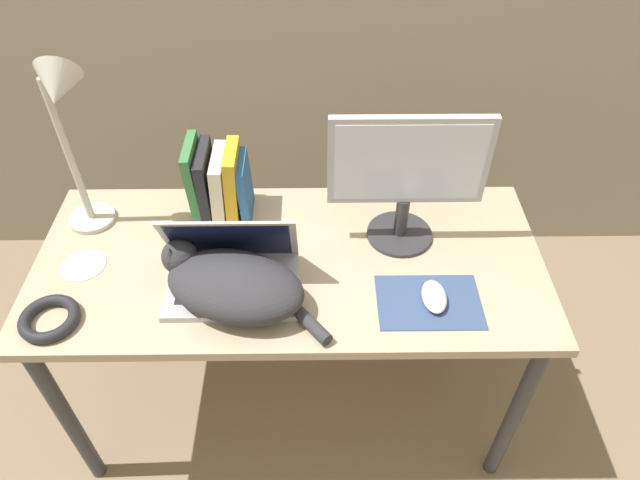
{
  "coord_description": "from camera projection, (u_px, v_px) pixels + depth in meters",
  "views": [
    {
      "loc": [
        0.07,
        -0.77,
        1.82
      ],
      "look_at": [
        0.08,
        0.27,
        0.82
      ],
      "focal_mm": 32.0,
      "sensor_mm": 36.0,
      "label": 1
    }
  ],
  "objects": [
    {
      "name": "cable_coil",
      "position": [
        49.0,
        319.0,
        1.37
      ],
      "size": [
        0.15,
        0.15,
        0.03
      ],
      "color": "#232328",
      "rests_on": "desk"
    },
    {
      "name": "mousepad",
      "position": [
        429.0,
        302.0,
        1.43
      ],
      "size": [
        0.26,
        0.18,
        0.0
      ],
      "color": "#384C75",
      "rests_on": "desk"
    },
    {
      "name": "cat",
      "position": [
        232.0,
        284.0,
        1.39
      ],
      "size": [
        0.43,
        0.31,
        0.14
      ],
      "color": "#333338",
      "rests_on": "desk"
    },
    {
      "name": "computer_mouse",
      "position": [
        434.0,
        296.0,
        1.42
      ],
      "size": [
        0.06,
        0.11,
        0.03
      ],
      "color": "silver",
      "rests_on": "mousepad"
    },
    {
      "name": "external_monitor",
      "position": [
        407.0,
        175.0,
        1.45
      ],
      "size": [
        0.41,
        0.18,
        0.38
      ],
      "color": "#333338",
      "rests_on": "desk"
    },
    {
      "name": "desk_lamp",
      "position": [
        65.0,
        120.0,
        1.38
      ],
      "size": [
        0.17,
        0.17,
        0.52
      ],
      "color": "beige",
      "rests_on": "desk"
    },
    {
      "name": "desk",
      "position": [
        290.0,
        279.0,
        1.59
      ],
      "size": [
        1.37,
        0.61,
        0.72
      ],
      "color": "tan",
      "rests_on": "ground_plane"
    },
    {
      "name": "cd_disc",
      "position": [
        83.0,
        265.0,
        1.52
      ],
      "size": [
        0.12,
        0.12,
        0.0
      ],
      "color": "silver",
      "rests_on": "desk"
    },
    {
      "name": "book_row",
      "position": [
        219.0,
        184.0,
        1.6
      ],
      "size": [
        0.17,
        0.16,
        0.24
      ],
      "color": "#387A42",
      "rests_on": "desk"
    },
    {
      "name": "laptop",
      "position": [
        232.0,
        272.0,
        1.44
      ],
      "size": [
        0.33,
        0.22,
        0.22
      ],
      "color": "#B7B7BC",
      "rests_on": "desk"
    }
  ]
}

